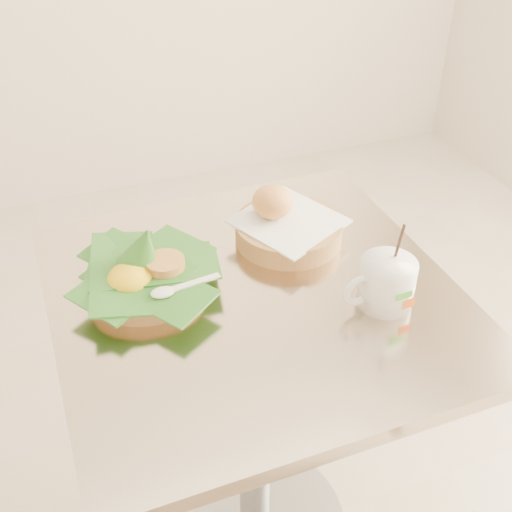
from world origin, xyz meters
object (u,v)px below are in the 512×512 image
object	(u,v)px
cafe_table	(254,378)
bread_basket	(286,225)
rice_basket	(144,272)
coffee_mug	(385,282)

from	to	relation	value
cafe_table	bread_basket	world-z (taller)	bread_basket
cafe_table	bread_basket	size ratio (longest dim) A/B	3.13
rice_basket	bread_basket	world-z (taller)	rice_basket
cafe_table	coffee_mug	distance (m)	0.35
rice_basket	bread_basket	bearing A→B (deg)	10.70
cafe_table	coffee_mug	xyz separation A→B (m)	(0.20, -0.10, 0.27)
rice_basket	bread_basket	xyz separation A→B (m)	(0.29, 0.06, -0.00)
rice_basket	bread_basket	size ratio (longest dim) A/B	1.09
bread_basket	coffee_mug	bearing A→B (deg)	-70.61
bread_basket	coffee_mug	world-z (taller)	coffee_mug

